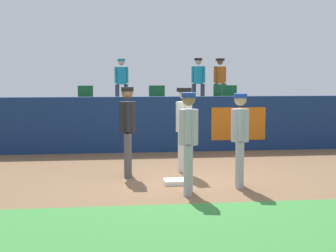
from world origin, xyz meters
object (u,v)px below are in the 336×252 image
object	(u,v)px
player_coach_visitor	(240,133)
spectator_capped	(198,79)
player_runner_visitor	(189,136)
seat_back_right	(221,95)
spectator_hooded	(220,79)
spectator_casual	(122,80)
seat_front_right	(230,98)
seat_front_left	(85,98)
player_fielder_home	(184,124)
player_umpire	(128,125)
first_base	(174,182)
seat_front_center	(157,98)

from	to	relation	value
player_coach_visitor	spectator_capped	xyz separation A→B (m)	(0.75, 8.28, 0.92)
player_runner_visitor	seat_back_right	bearing A→B (deg)	175.09
spectator_hooded	spectator_casual	xyz separation A→B (m)	(-3.51, -0.37, -0.02)
seat_front_right	seat_front_left	distance (m)	4.31
player_fielder_home	seat_back_right	xyz separation A→B (m)	(2.23, 6.30, 0.35)
player_coach_visitor	seat_front_left	distance (m)	6.65
player_umpire	spectator_hooded	distance (m)	8.36
seat_front_right	spectator_casual	distance (m)	4.04
player_fielder_home	spectator_capped	world-z (taller)	spectator_capped
player_runner_visitor	spectator_hooded	xyz separation A→B (m)	(2.63, 9.14, 0.90)
first_base	player_runner_visitor	xyz separation A→B (m)	(0.13, -0.82, 0.97)
player_fielder_home	player_umpire	bearing A→B (deg)	-91.42
first_base	seat_front_center	bearing A→B (deg)	87.56
first_base	spectator_casual	bearing A→B (deg)	95.33
player_runner_visitor	seat_front_left	world-z (taller)	same
seat_back_right	spectator_hooded	bearing A→B (deg)	79.02
player_umpire	spectator_capped	xyz separation A→B (m)	(2.74, 7.05, 0.86)
first_base	seat_front_center	world-z (taller)	seat_front_center
player_umpire	seat_front_left	size ratio (longest dim) A/B	2.16
player_fielder_home	player_umpire	xyz separation A→B (m)	(-1.18, -0.19, 0.02)
spectator_hooded	seat_back_right	bearing A→B (deg)	64.06
seat_front_left	seat_front_center	bearing A→B (deg)	0.01
seat_front_right	spectator_hooded	xyz separation A→B (m)	(0.32, 2.81, 0.54)
seat_front_right	spectator_capped	world-z (taller)	spectator_capped
seat_back_right	player_coach_visitor	bearing A→B (deg)	-100.45
player_coach_visitor	player_umpire	xyz separation A→B (m)	(-1.99, 1.23, 0.06)
player_umpire	seat_front_left	xyz separation A→B (m)	(-1.03, 4.68, 0.33)
player_coach_visitor	seat_back_right	distance (m)	7.85
player_umpire	seat_front_left	bearing A→B (deg)	-166.44
spectator_capped	spectator_hooded	bearing A→B (deg)	-130.65
seat_front_left	spectator_capped	world-z (taller)	spectator_capped
spectator_casual	first_base	bearing A→B (deg)	86.39
seat_back_right	spectator_capped	bearing A→B (deg)	139.66
spectator_hooded	spectator_casual	world-z (taller)	spectator_hooded
player_umpire	spectator_hooded	size ratio (longest dim) A/B	1.04
player_umpire	player_fielder_home	bearing A→B (deg)	100.15
seat_front_right	player_umpire	bearing A→B (deg)	-125.05
seat_back_right	seat_front_center	xyz separation A→B (m)	(-2.33, -1.80, 0.00)
seat_back_right	spectator_hooded	distance (m)	1.16
player_fielder_home	spectator_casual	world-z (taller)	spectator_casual
player_coach_visitor	seat_front_right	bearing A→B (deg)	179.92
first_base	player_runner_visitor	world-z (taller)	player_runner_visitor
player_runner_visitor	first_base	bearing A→B (deg)	-159.23
player_runner_visitor	seat_front_center	xyz separation A→B (m)	(0.10, 6.34, 0.37)
seat_front_right	spectator_capped	distance (m)	2.49
seat_front_center	spectator_hooded	xyz separation A→B (m)	(2.53, 2.81, 0.54)
player_umpire	spectator_capped	bearing A→B (deg)	159.94
player_coach_visitor	seat_front_left	size ratio (longest dim) A/B	2.04
player_fielder_home	seat_front_center	world-z (taller)	player_fielder_home
first_base	player_runner_visitor	bearing A→B (deg)	-81.02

